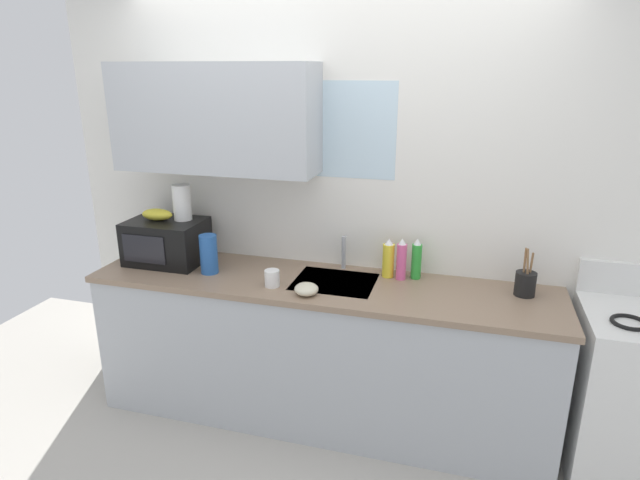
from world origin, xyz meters
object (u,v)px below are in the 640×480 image
at_px(microwave, 167,241).
at_px(dish_soap_bottle_yellow, 388,259).
at_px(dish_soap_bottle_pink, 401,260).
at_px(mug_white, 272,278).
at_px(small_bowl, 306,289).
at_px(paper_towel_roll, 182,202).
at_px(utensil_crock, 525,283).
at_px(stove_range, 634,395).
at_px(dish_soap_bottle_green, 416,260).
at_px(cereal_canister, 209,254).
at_px(banana_bunch, 157,214).

height_order(microwave, dish_soap_bottle_yellow, microwave).
height_order(microwave, dish_soap_bottle_pink, microwave).
xyz_separation_m(mug_white, small_bowl, (0.22, -0.06, -0.02)).
distance_m(paper_towel_roll, utensil_crock, 2.05).
height_order(stove_range, mug_white, stove_range).
bearing_deg(microwave, dish_soap_bottle_green, 5.72).
bearing_deg(paper_towel_roll, dish_soap_bottle_pink, 2.85).
xyz_separation_m(dish_soap_bottle_green, mug_white, (-0.76, -0.34, -0.07)).
relative_size(paper_towel_roll, cereal_canister, 0.94).
height_order(dish_soap_bottle_yellow, small_bowl, dish_soap_bottle_yellow).
distance_m(banana_bunch, dish_soap_bottle_green, 1.60).
bearing_deg(cereal_canister, stove_range, 1.30).
bearing_deg(dish_soap_bottle_green, mug_white, -155.77).
bearing_deg(stove_range, mug_white, -175.75).
relative_size(stove_range, paper_towel_roll, 4.91).
relative_size(paper_towel_roll, mug_white, 2.32).
relative_size(stove_range, banana_bunch, 5.40).
bearing_deg(cereal_canister, dish_soap_bottle_green, 11.93).
distance_m(paper_towel_roll, dish_soap_bottle_green, 1.46).
height_order(microwave, paper_towel_roll, paper_towel_roll).
xyz_separation_m(stove_range, dish_soap_bottle_yellow, (-1.33, 0.18, 0.55)).
bearing_deg(dish_soap_bottle_pink, cereal_canister, -168.93).
bearing_deg(dish_soap_bottle_pink, mug_white, -155.63).
bearing_deg(stove_range, dish_soap_bottle_pink, 172.55).
xyz_separation_m(banana_bunch, utensil_crock, (2.17, 0.07, -0.24)).
distance_m(microwave, cereal_canister, 0.35).
height_order(stove_range, small_bowl, stove_range).
relative_size(microwave, small_bowl, 3.54).
bearing_deg(small_bowl, dish_soap_bottle_green, 36.67).
xyz_separation_m(utensil_crock, small_bowl, (-1.13, -0.32, -0.04)).
xyz_separation_m(dish_soap_bottle_yellow, small_bowl, (-0.38, -0.38, -0.08)).
bearing_deg(microwave, mug_white, -13.71).
distance_m(cereal_canister, small_bowl, 0.67).
distance_m(stove_range, utensil_crock, 0.78).
height_order(dish_soap_bottle_pink, utensil_crock, utensil_crock).
distance_m(dish_soap_bottle_green, small_bowl, 0.68).
bearing_deg(mug_white, stove_range, 4.25).
relative_size(banana_bunch, small_bowl, 1.54).
distance_m(dish_soap_bottle_green, cereal_canister, 1.22).
bearing_deg(cereal_canister, mug_white, -11.76).
xyz_separation_m(microwave, cereal_canister, (0.34, -0.10, -0.02)).
distance_m(dish_soap_bottle_pink, utensil_crock, 0.68).
height_order(paper_towel_roll, cereal_canister, paper_towel_roll).
distance_m(dish_soap_bottle_pink, cereal_canister, 1.13).
height_order(microwave, dish_soap_bottle_green, microwave).
bearing_deg(small_bowl, microwave, 165.95).
xyz_separation_m(cereal_canister, mug_white, (0.43, -0.09, -0.07)).
bearing_deg(banana_bunch, cereal_canister, -14.38).
height_order(microwave, mug_white, microwave).
bearing_deg(paper_towel_roll, stove_range, -2.12).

